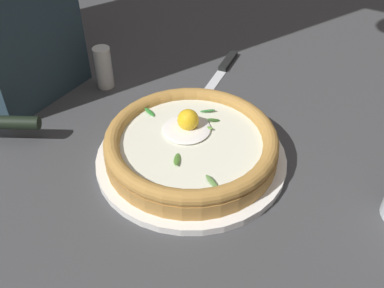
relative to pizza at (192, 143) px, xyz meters
The scene contains 5 objects.
ground_plane 0.05m from the pizza, 72.69° to the left, with size 2.40×2.40×0.03m, color #3D3E40.
pizza_plate 0.03m from the pizza, 44.04° to the left, with size 0.29×0.29×0.01m, color white.
pizza is the anchor object (origin of this frame).
table_knife 0.28m from the pizza, 165.41° to the right, with size 0.20×0.03×0.01m.
pepper_shaker 0.27m from the pizza, 114.07° to the right, with size 0.03×0.03×0.08m, color silver.
Camera 1 is at (0.44, 0.22, 0.46)m, focal length 40.60 mm.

